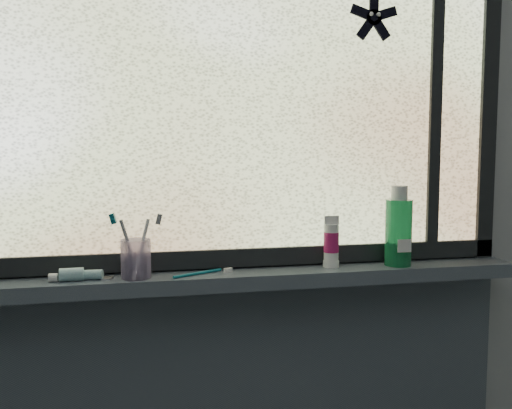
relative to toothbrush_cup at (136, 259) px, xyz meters
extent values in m
cube|color=#9EA3A8|center=(0.27, 0.09, 0.18)|extent=(3.00, 0.01, 2.50)
cube|color=#434D5A|center=(0.27, 0.02, -0.07)|extent=(1.62, 0.14, 0.04)
cube|color=silver|center=(0.27, 0.07, 0.46)|extent=(1.50, 0.01, 1.00)
cube|color=black|center=(0.27, 0.07, -0.02)|extent=(1.60, 0.03, 0.05)
cube|color=black|center=(1.04, 0.07, 0.46)|extent=(0.05, 0.03, 1.10)
cube|color=black|center=(0.87, 0.07, 0.46)|extent=(0.03, 0.03, 1.00)
cylinder|color=#AE9CCE|center=(0.00, 0.00, 0.00)|extent=(0.08, 0.08, 0.10)
cylinder|color=#1C9250|center=(0.73, 0.00, 0.06)|extent=(0.09, 0.09, 0.19)
cylinder|color=silver|center=(0.54, 0.02, 0.03)|extent=(0.05, 0.05, 0.10)
camera|label=1|loc=(-0.01, -1.48, 0.28)|focal=40.00mm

